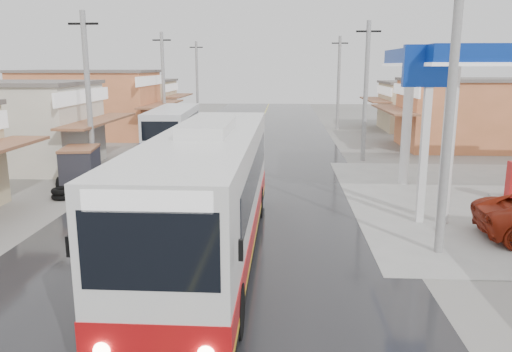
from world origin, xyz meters
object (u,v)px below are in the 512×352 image
(cyclist, at_px, (120,195))
(coach_bus, at_px, (210,193))
(second_bus, at_px, (173,130))
(tricycle_near, at_px, (80,164))
(tyre_stack, at_px, (62,193))

(cyclist, bearing_deg, coach_bus, -55.88)
(second_bus, height_order, tricycle_near, second_bus)
(tyre_stack, bearing_deg, cyclist, -31.90)
(tricycle_near, bearing_deg, tyre_stack, -98.20)
(second_bus, distance_m, cyclist, 12.98)
(coach_bus, xyz_separation_m, tyre_stack, (-7.21, 6.10, -1.68))
(coach_bus, xyz_separation_m, second_bus, (-4.83, 17.06, -0.35))
(coach_bus, bearing_deg, cyclist, 134.59)
(cyclist, distance_m, tyre_stack, 3.76)
(coach_bus, height_order, tricycle_near, coach_bus)
(coach_bus, distance_m, cyclist, 5.91)
(tricycle_near, height_order, tyre_stack, tricycle_near)
(coach_bus, relative_size, tricycle_near, 5.18)
(coach_bus, relative_size, cyclist, 5.85)
(tricycle_near, bearing_deg, second_bus, 65.13)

